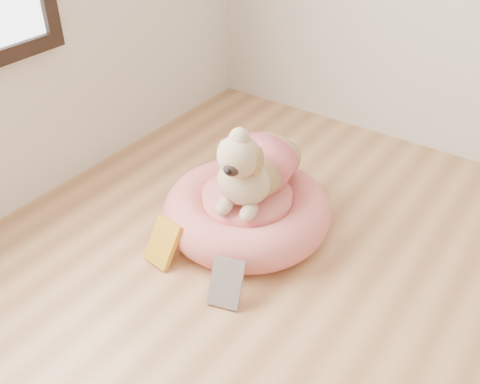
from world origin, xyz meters
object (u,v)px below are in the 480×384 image
Objects in this scene: dog at (254,153)px; book_white at (226,283)px; pet_bed at (247,211)px; book_yellow at (163,243)px.

dog is 0.51m from book_white.
pet_bed is 3.95× the size of book_white.
book_yellow reaches higher than book_white.
dog is at bearing 72.87° from book_yellow.
pet_bed is 0.27m from dog.
book_yellow is (-0.17, -0.36, -0.27)m from dog.
pet_bed is 1.39× the size of dog.
book_white is (0.17, -0.38, -0.01)m from pet_bed.
pet_bed reaches higher than book_white.
pet_bed reaches higher than book_yellow.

